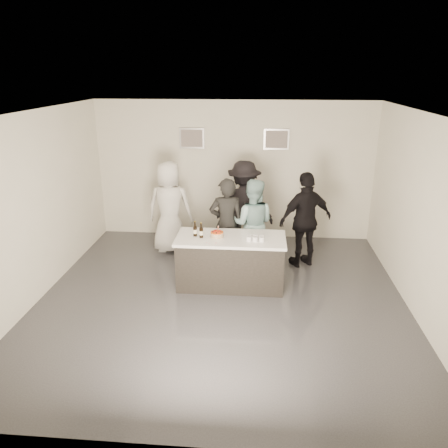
# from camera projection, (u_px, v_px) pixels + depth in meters

# --- Properties ---
(floor) EXTENTS (6.00, 6.00, 0.00)m
(floor) POSITION_uv_depth(u_px,v_px,m) (221.00, 300.00, 7.20)
(floor) COLOR #3D3D42
(floor) RESTS_ON ground
(ceiling) EXTENTS (6.00, 6.00, 0.00)m
(ceiling) POSITION_uv_depth(u_px,v_px,m) (221.00, 113.00, 6.20)
(ceiling) COLOR white
(wall_back) EXTENTS (6.00, 0.04, 3.00)m
(wall_back) POSITION_uv_depth(u_px,v_px,m) (234.00, 171.00, 9.52)
(wall_back) COLOR silver
(wall_back) RESTS_ON ground
(wall_front) EXTENTS (6.00, 0.04, 3.00)m
(wall_front) POSITION_uv_depth(u_px,v_px,m) (191.00, 318.00, 3.89)
(wall_front) COLOR silver
(wall_front) RESTS_ON ground
(wall_left) EXTENTS (0.04, 6.00, 3.00)m
(wall_left) POSITION_uv_depth(u_px,v_px,m) (34.00, 208.00, 6.94)
(wall_left) COLOR silver
(wall_left) RESTS_ON ground
(wall_right) EXTENTS (0.04, 6.00, 3.00)m
(wall_right) POSITION_uv_depth(u_px,v_px,m) (423.00, 219.00, 6.46)
(wall_right) COLOR silver
(wall_right) RESTS_ON ground
(picture_left) EXTENTS (0.54, 0.04, 0.44)m
(picture_left) POSITION_uv_depth(u_px,v_px,m) (192.00, 138.00, 9.33)
(picture_left) COLOR #B2B2B7
(picture_left) RESTS_ON wall_back
(picture_right) EXTENTS (0.54, 0.04, 0.44)m
(picture_right) POSITION_uv_depth(u_px,v_px,m) (276.00, 139.00, 9.19)
(picture_right) COLOR #B2B2B7
(picture_right) RESTS_ON wall_back
(bar_counter) EXTENTS (1.86, 0.86, 0.90)m
(bar_counter) POSITION_uv_depth(u_px,v_px,m) (231.00, 261.00, 7.56)
(bar_counter) COLOR white
(bar_counter) RESTS_ON ground
(cake) EXTENTS (0.22, 0.22, 0.08)m
(cake) POSITION_uv_depth(u_px,v_px,m) (217.00, 235.00, 7.41)
(cake) COLOR orange
(cake) RESTS_ON bar_counter
(beer_bottle_a) EXTENTS (0.07, 0.07, 0.26)m
(beer_bottle_a) POSITION_uv_depth(u_px,v_px,m) (195.00, 229.00, 7.42)
(beer_bottle_a) COLOR black
(beer_bottle_a) RESTS_ON bar_counter
(beer_bottle_b) EXTENTS (0.07, 0.07, 0.26)m
(beer_bottle_b) POSITION_uv_depth(u_px,v_px,m) (201.00, 230.00, 7.35)
(beer_bottle_b) COLOR black
(beer_bottle_b) RESTS_ON bar_counter
(tumbler_cluster) EXTENTS (0.30, 0.19, 0.08)m
(tumbler_cluster) POSITION_uv_depth(u_px,v_px,m) (255.00, 238.00, 7.27)
(tumbler_cluster) COLOR #C37E12
(tumbler_cluster) RESTS_ON bar_counter
(candles) EXTENTS (0.24, 0.08, 0.01)m
(candles) POSITION_uv_depth(u_px,v_px,m) (209.00, 243.00, 7.17)
(candles) COLOR pink
(candles) RESTS_ON bar_counter
(person_main_black) EXTENTS (0.68, 0.49, 1.75)m
(person_main_black) POSITION_uv_depth(u_px,v_px,m) (227.00, 224.00, 8.10)
(person_main_black) COLOR black
(person_main_black) RESTS_ON ground
(person_main_blue) EXTENTS (0.89, 0.72, 1.71)m
(person_main_blue) POSITION_uv_depth(u_px,v_px,m) (252.00, 224.00, 8.19)
(person_main_blue) COLOR #93BEC0
(person_main_blue) RESTS_ON ground
(person_guest_left) EXTENTS (0.95, 0.64, 1.89)m
(person_guest_left) POSITION_uv_depth(u_px,v_px,m) (170.00, 207.00, 8.85)
(person_guest_left) COLOR silver
(person_guest_left) RESTS_ON ground
(person_guest_right) EXTENTS (1.16, 0.87, 1.83)m
(person_guest_right) POSITION_uv_depth(u_px,v_px,m) (306.00, 220.00, 8.21)
(person_guest_right) COLOR black
(person_guest_right) RESTS_ON ground
(person_guest_back) EXTENTS (1.34, 0.95, 1.87)m
(person_guest_back) POSITION_uv_depth(u_px,v_px,m) (244.00, 206.00, 8.98)
(person_guest_back) COLOR black
(person_guest_back) RESTS_ON ground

